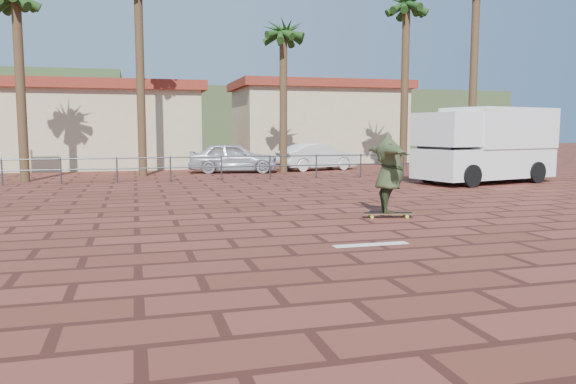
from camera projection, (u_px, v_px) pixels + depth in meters
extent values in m
plane|color=brown|center=(313.00, 235.00, 10.99)|extent=(120.00, 120.00, 0.00)
cube|color=white|center=(371.00, 245.00, 10.02)|extent=(1.40, 0.22, 0.01)
cylinder|color=#47494F|center=(2.00, 172.00, 20.34)|extent=(0.06, 0.06, 1.00)
cylinder|color=#47494F|center=(61.00, 171.00, 20.86)|extent=(0.06, 0.06, 1.00)
cylinder|color=#47494F|center=(117.00, 170.00, 21.39)|extent=(0.06, 0.06, 1.00)
cylinder|color=#47494F|center=(170.00, 169.00, 21.91)|extent=(0.06, 0.06, 1.00)
cylinder|color=#47494F|center=(221.00, 168.00, 22.43)|extent=(0.06, 0.06, 1.00)
cylinder|color=#47494F|center=(270.00, 167.00, 22.96)|extent=(0.06, 0.06, 1.00)
cylinder|color=#47494F|center=(316.00, 166.00, 23.48)|extent=(0.06, 0.06, 1.00)
cylinder|color=#47494F|center=(361.00, 166.00, 24.01)|extent=(0.06, 0.06, 1.00)
cylinder|color=#47494F|center=(403.00, 165.00, 24.53)|extent=(0.06, 0.06, 1.00)
cylinder|color=#47494F|center=(444.00, 164.00, 25.05)|extent=(0.06, 0.06, 1.00)
cylinder|color=#47494F|center=(483.00, 163.00, 25.58)|extent=(0.06, 0.06, 1.00)
cylinder|color=#47494F|center=(221.00, 157.00, 22.38)|extent=(24.00, 0.05, 0.05)
cylinder|color=#47494F|center=(221.00, 167.00, 22.43)|extent=(24.00, 0.05, 0.05)
cylinder|color=brown|center=(21.00, 91.00, 21.57)|extent=(0.36, 0.36, 7.00)
cylinder|color=brown|center=(140.00, 81.00, 24.12)|extent=(0.36, 0.36, 8.20)
cylinder|color=brown|center=(283.00, 104.00, 26.40)|extent=(0.36, 0.36, 6.50)
sphere|color=#244517|center=(283.00, 32.00, 26.03)|extent=(2.40, 2.40, 2.40)
cylinder|color=brown|center=(405.00, 90.00, 26.33)|extent=(0.36, 0.36, 7.80)
sphere|color=#244517|center=(407.00, 3.00, 25.89)|extent=(2.40, 2.40, 2.40)
cylinder|color=brown|center=(473.00, 78.00, 26.10)|extent=(0.36, 0.36, 8.80)
cube|color=beige|center=(83.00, 130.00, 30.28)|extent=(12.00, 7.00, 4.00)
cube|color=maroon|center=(81.00, 88.00, 30.03)|extent=(12.60, 7.60, 0.50)
cube|color=beige|center=(317.00, 126.00, 35.84)|extent=(10.00, 6.00, 4.50)
cube|color=maroon|center=(318.00, 86.00, 35.56)|extent=(10.60, 6.60, 0.50)
cube|color=#384C28|center=(167.00, 120.00, 58.58)|extent=(70.00, 18.00, 6.00)
cube|color=olive|center=(388.00, 213.00, 13.06)|extent=(1.22, 0.49, 0.02)
cube|color=black|center=(388.00, 213.00, 13.05)|extent=(1.17, 0.46, 0.00)
cube|color=silver|center=(371.00, 215.00, 13.03)|extent=(0.10, 0.20, 0.03)
cube|color=silver|center=(406.00, 215.00, 13.09)|extent=(0.10, 0.20, 0.03)
cylinder|color=#ADEE32|center=(372.00, 217.00, 12.92)|extent=(0.08, 0.05, 0.08)
cylinder|color=#ADEE32|center=(370.00, 216.00, 13.15)|extent=(0.08, 0.05, 0.08)
cylinder|color=#ADEE32|center=(407.00, 217.00, 12.97)|extent=(0.08, 0.05, 0.08)
cylinder|color=#ADEE32|center=(404.00, 215.00, 13.21)|extent=(0.08, 0.05, 0.08)
imported|color=#374424|center=(389.00, 173.00, 12.95)|extent=(0.84, 2.32, 1.85)
cube|color=white|center=(484.00, 163.00, 21.58)|extent=(5.88, 3.48, 1.12)
cube|color=white|center=(499.00, 128.00, 21.77)|extent=(4.52, 3.24, 1.53)
cube|color=white|center=(448.00, 129.00, 20.50)|extent=(2.11, 2.57, 1.22)
cube|color=black|center=(434.00, 142.00, 20.24)|extent=(0.47, 1.70, 0.66)
cylinder|color=black|center=(471.00, 176.00, 19.80)|extent=(0.86, 0.47, 0.82)
cylinder|color=black|center=(428.00, 172.00, 21.67)|extent=(0.86, 0.47, 0.82)
cylinder|color=black|center=(536.00, 172.00, 21.47)|extent=(0.86, 0.47, 0.82)
cylinder|color=black|center=(491.00, 169.00, 23.33)|extent=(0.86, 0.47, 0.82)
imported|color=#B7B8BF|center=(233.00, 158.00, 26.55)|extent=(4.42, 2.40, 1.43)
imported|color=silver|center=(317.00, 157.00, 28.17)|extent=(4.32, 2.43, 1.35)
cylinder|color=gray|center=(455.00, 154.00, 22.90)|extent=(0.06, 0.06, 2.09)
cube|color=#193FB2|center=(456.00, 133.00, 22.80)|extent=(0.42, 0.17, 0.43)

